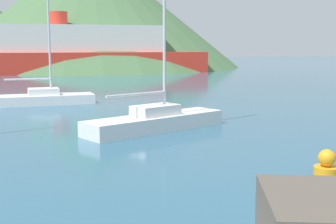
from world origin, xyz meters
The scene contains 5 objects.
sailboat_inner centered at (0.86, 17.38, 0.44)m, with size 6.05×4.18×8.62m.
sailboat_middle centered at (-3.77, 26.60, 0.47)m, with size 5.69×2.34×11.07m.
ferry_distant centered at (-3.13, 56.86, 2.44)m, with size 34.93×10.79×7.16m.
buoy_marker centered at (3.80, 9.94, 0.30)m, with size 0.63×0.63×0.72m.
hill_central centered at (1.52, 72.73, 8.96)m, with size 44.84×44.84×17.92m.
Camera 1 is at (-2.56, -0.38, 3.33)m, focal length 50.00 mm.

